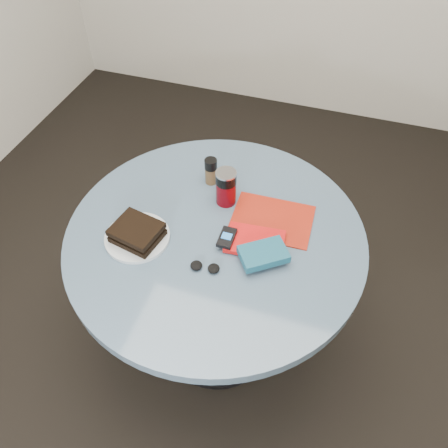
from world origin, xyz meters
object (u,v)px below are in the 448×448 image
(mp3_player, at_px, (227,238))
(sandwich, at_px, (137,232))
(table, at_px, (216,261))
(novel, at_px, (263,254))
(red_book, at_px, (255,241))
(magazine, at_px, (272,219))
(headphones, at_px, (205,267))
(pepper_grinder, at_px, (211,171))
(plate, at_px, (137,237))
(soda_can, at_px, (226,187))

(mp3_player, bearing_deg, sandwich, -164.31)
(table, xyz_separation_m, novel, (0.18, -0.07, 0.20))
(sandwich, height_order, red_book, sandwich)
(magazine, height_order, headphones, headphones)
(red_book, bearing_deg, pepper_grinder, 129.14)
(pepper_grinder, bearing_deg, mp3_player, -61.21)
(plate, bearing_deg, sandwich, -41.64)
(table, height_order, soda_can, soda_can)
(plate, relative_size, red_book, 1.15)
(plate, distance_m, novel, 0.42)
(magazine, xyz_separation_m, red_book, (-0.03, -0.12, 0.01))
(table, relative_size, mp3_player, 11.93)
(headphones, bearing_deg, soda_can, 95.44)
(sandwich, xyz_separation_m, soda_can, (0.22, 0.26, 0.03))
(soda_can, relative_size, pepper_grinder, 1.30)
(table, xyz_separation_m, mp3_player, (0.05, -0.03, 0.19))
(plate, bearing_deg, mp3_player, 14.28)
(pepper_grinder, bearing_deg, table, -67.72)
(novel, height_order, mp3_player, novel)
(red_book, height_order, mp3_player, mp3_player)
(headphones, bearing_deg, table, 96.66)
(pepper_grinder, xyz_separation_m, red_book, (0.23, -0.24, -0.04))
(pepper_grinder, distance_m, novel, 0.40)
(plate, bearing_deg, red_book, 14.57)
(sandwich, relative_size, pepper_grinder, 1.63)
(plate, xyz_separation_m, novel, (0.41, 0.04, 0.03))
(novel, bearing_deg, magazine, 58.51)
(novel, bearing_deg, soda_can, 95.66)
(soda_can, bearing_deg, headphones, -84.56)
(red_book, bearing_deg, table, 171.04)
(sandwich, distance_m, pepper_grinder, 0.37)
(table, distance_m, mp3_player, 0.20)
(pepper_grinder, distance_m, red_book, 0.33)
(sandwich, distance_m, headphones, 0.25)
(pepper_grinder, relative_size, mp3_player, 1.24)
(plate, xyz_separation_m, red_book, (0.37, 0.10, 0.01))
(sandwich, relative_size, red_book, 0.91)
(magazine, relative_size, mp3_player, 3.23)
(soda_can, relative_size, headphones, 1.40)
(table, bearing_deg, mp3_player, -33.68)
(plate, height_order, red_book, red_book)
(pepper_grinder, distance_m, headphones, 0.40)
(sandwich, height_order, pepper_grinder, pepper_grinder)
(pepper_grinder, height_order, magazine, pepper_grinder)
(red_book, bearing_deg, soda_can, 128.23)
(plate, height_order, headphones, headphones)
(sandwich, relative_size, soda_can, 1.26)
(novel, height_order, headphones, novel)
(sandwich, xyz_separation_m, headphones, (0.25, -0.04, -0.03))
(table, bearing_deg, pepper_grinder, 112.28)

